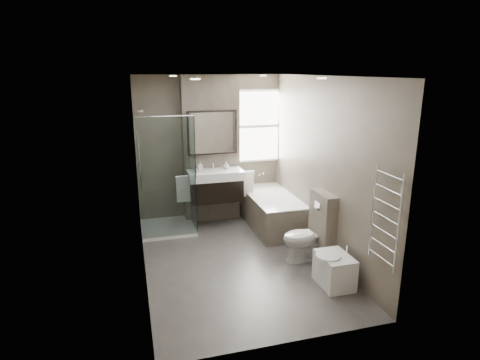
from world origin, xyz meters
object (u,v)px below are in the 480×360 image
object	(u,v)px
vanity	(215,185)
toilet	(306,237)
bathtub	(271,209)
bidet	(334,269)

from	to	relation	value
vanity	toilet	bearing A→B (deg)	-59.90
bathtub	bidet	xyz separation A→B (m)	(0.09, -2.10, -0.10)
bathtub	toilet	bearing A→B (deg)	-88.09
toilet	bidet	bearing A→B (deg)	2.30
toilet	bidet	distance (m)	0.77
toilet	bidet	world-z (taller)	toilet
vanity	toilet	size ratio (longest dim) A/B	1.35
vanity	toilet	xyz separation A→B (m)	(0.97, -1.67, -0.39)
vanity	toilet	distance (m)	1.97
bathtub	vanity	bearing A→B (deg)	160.63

